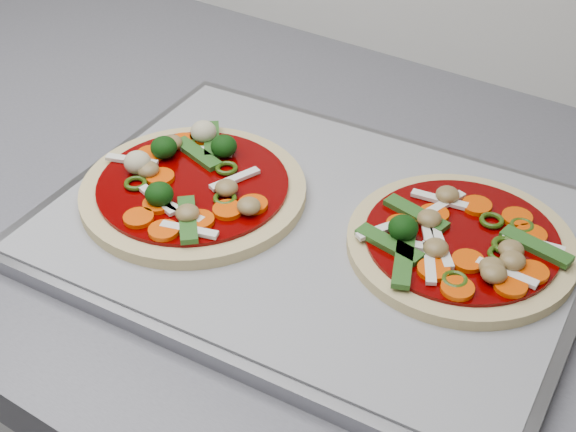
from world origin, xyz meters
The scene contains 4 objects.
baking_tray centered at (-0.38, 1.26, 0.91)m, with size 0.44×0.33×0.01m, color gray.
parchment centered at (-0.38, 1.26, 0.92)m, with size 0.42×0.31×0.00m, color gray.
pizza_left centered at (-0.49, 1.24, 0.93)m, with size 0.22×0.22×0.03m.
pizza_right centered at (-0.27, 1.29, 0.93)m, with size 0.24×0.24×0.03m.
Camera 1 is at (-0.11, 0.81, 1.33)m, focal length 50.00 mm.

